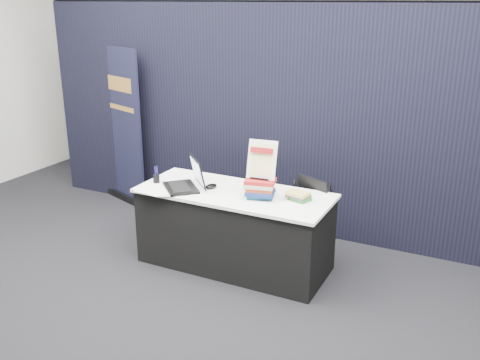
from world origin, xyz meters
name	(u,v)px	position (x,y,z in m)	size (l,w,h in m)	color
floor	(206,291)	(0.00, 0.00, 0.00)	(8.00, 8.00, 0.00)	black
wall_back	(346,50)	(0.00, 4.00, 1.75)	(8.00, 0.02, 3.50)	beige
drape_partition	(279,121)	(0.00, 1.60, 1.20)	(6.00, 0.08, 2.40)	black
display_table	(234,229)	(0.00, 0.55, 0.38)	(1.80, 0.75, 0.75)	black
laptop	(184,180)	(-0.48, 0.45, 0.82)	(0.46, 0.53, 0.29)	black
mouse	(211,186)	(-0.24, 0.54, 0.77)	(0.08, 0.13, 0.04)	black
brochure_left	(170,193)	(-0.50, 0.25, 0.75)	(0.26, 0.18, 0.00)	white
brochure_mid	(152,191)	(-0.69, 0.23, 0.75)	(0.28, 0.20, 0.00)	white
brochure_right	(187,190)	(-0.41, 0.38, 0.75)	(0.25, 0.18, 0.00)	silver
pen_cup	(156,179)	(-0.79, 0.44, 0.79)	(0.06, 0.06, 0.08)	black
book_stack_tall	(260,188)	(0.27, 0.52, 0.83)	(0.29, 0.26, 0.17)	#164655
book_stack_short	(299,196)	(0.61, 0.60, 0.79)	(0.21, 0.18, 0.08)	#1F7521
info_sign	(262,160)	(0.27, 0.55, 1.09)	(0.27, 0.15, 0.36)	black
pullup_banner	(123,135)	(-2.01, 1.50, 0.84)	(0.79, 0.37, 1.90)	black
stacking_chair	(306,221)	(0.61, 0.82, 0.47)	(0.50, 0.52, 0.85)	black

